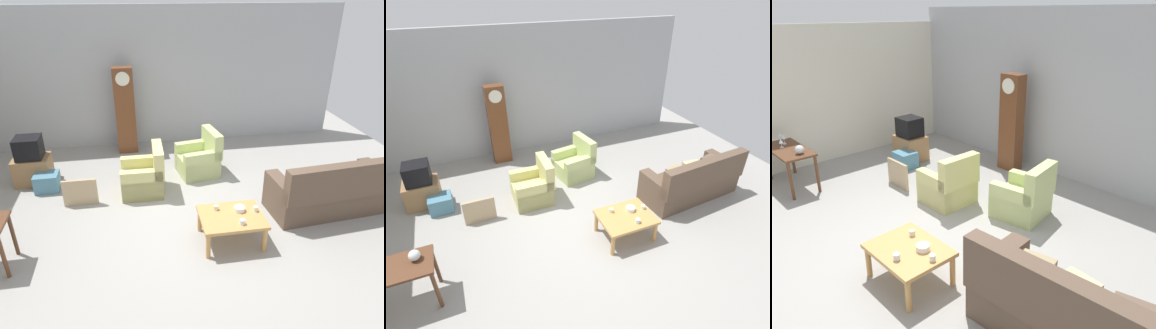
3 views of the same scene
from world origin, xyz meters
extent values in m
plane|color=#999691|center=(0.00, 0.00, 0.00)|extent=(10.40, 10.40, 0.00)
cube|color=#ADAFB5|center=(0.00, 3.60, 1.60)|extent=(8.40, 0.16, 3.20)
cube|color=brown|center=(2.39, 0.00, 0.22)|extent=(2.16, 1.00, 0.44)
cube|color=brown|center=(2.42, -0.36, 0.74)|extent=(2.11, 0.37, 0.60)
cube|color=brown|center=(3.32, 0.07, 0.34)|extent=(0.31, 0.86, 0.68)
cube|color=brown|center=(1.46, -0.07, 0.34)|extent=(0.31, 0.86, 0.68)
cube|color=brown|center=(2.86, 0.09, 0.62)|extent=(0.38, 0.20, 0.36)
cube|color=#C6B284|center=(2.38, 0.05, 0.62)|extent=(0.37, 0.15, 0.36)
cube|color=#9E8966|center=(1.91, 0.01, 0.62)|extent=(0.38, 0.20, 0.36)
cube|color=#CCC67A|center=(-0.80, 1.12, 0.20)|extent=(0.77, 0.77, 0.40)
cube|color=#CCC67A|center=(-0.48, 1.12, 0.66)|extent=(0.19, 0.76, 0.52)
cube|color=#CCC67A|center=(-0.80, 1.42, 0.30)|extent=(0.76, 0.17, 0.60)
cube|color=#CCC67A|center=(-0.81, 0.82, 0.30)|extent=(0.76, 0.17, 0.60)
cube|color=#BCCB80|center=(0.37, 1.69, 0.20)|extent=(0.88, 0.88, 0.40)
cube|color=#BCCB80|center=(0.69, 1.74, 0.66)|extent=(0.30, 0.78, 0.52)
cube|color=#BCCB80|center=(0.32, 1.98, 0.30)|extent=(0.78, 0.28, 0.60)
cube|color=#BCCB80|center=(0.42, 1.39, 0.30)|extent=(0.78, 0.28, 0.60)
cube|color=tan|center=(0.47, -0.59, 0.44)|extent=(0.96, 0.76, 0.05)
cylinder|color=tan|center=(0.05, -0.91, 0.21)|extent=(0.07, 0.07, 0.41)
cylinder|color=tan|center=(0.89, -0.91, 0.21)|extent=(0.07, 0.07, 0.41)
cylinder|color=tan|center=(0.05, -0.26, 0.21)|extent=(0.07, 0.07, 0.41)
cylinder|color=tan|center=(0.89, -0.26, 0.21)|extent=(0.07, 0.07, 0.41)
cylinder|color=#56331E|center=(-2.70, -0.82, 0.35)|extent=(0.06, 0.06, 0.71)
cylinder|color=#56331E|center=(-2.70, -0.35, 0.35)|extent=(0.06, 0.06, 0.71)
cube|color=brown|center=(-1.04, 3.07, 0.99)|extent=(0.44, 0.28, 1.98)
cylinder|color=silver|center=(-1.04, 2.92, 1.76)|extent=(0.30, 0.02, 0.30)
cube|color=#997047|center=(-2.91, 1.87, 0.27)|extent=(0.68, 0.52, 0.55)
cube|color=black|center=(-2.91, 1.87, 0.76)|extent=(0.48, 0.44, 0.42)
cube|color=tan|center=(-1.91, 0.85, 0.25)|extent=(0.60, 0.05, 0.50)
cube|color=teal|center=(-2.60, 1.50, 0.17)|extent=(0.45, 0.38, 0.35)
cylinder|color=white|center=(0.86, -0.53, 0.50)|extent=(0.07, 0.07, 0.08)
cylinder|color=silver|center=(0.56, -0.82, 0.50)|extent=(0.08, 0.08, 0.08)
cylinder|color=beige|center=(0.27, -0.39, 0.50)|extent=(0.07, 0.07, 0.07)
cylinder|color=white|center=(0.62, -0.48, 0.50)|extent=(0.17, 0.17, 0.07)
camera|label=1|loc=(-0.87, -4.82, 3.55)|focal=33.18mm
camera|label=2|loc=(-1.98, -4.19, 4.09)|focal=29.12mm
camera|label=3|loc=(3.70, -2.71, 3.09)|focal=35.28mm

